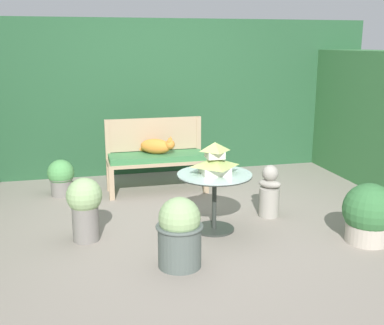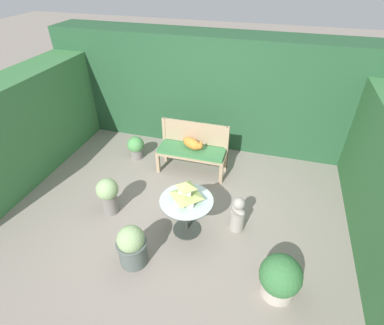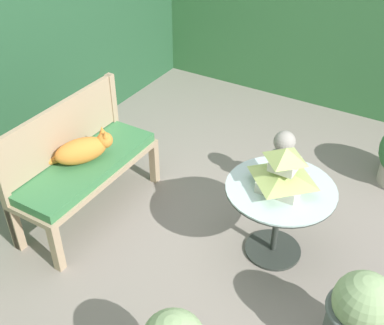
{
  "view_description": "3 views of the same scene",
  "coord_description": "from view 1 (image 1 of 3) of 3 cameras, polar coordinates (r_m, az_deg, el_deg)",
  "views": [
    {
      "loc": [
        -1.03,
        -4.67,
        1.8
      ],
      "look_at": [
        0.24,
        0.46,
        0.48
      ],
      "focal_mm": 45.0,
      "sensor_mm": 36.0,
      "label": 1
    },
    {
      "loc": [
        1.15,
        -3.22,
        3.3
      ],
      "look_at": [
        0.03,
        0.63,
        0.45
      ],
      "focal_mm": 28.0,
      "sensor_mm": 36.0,
      "label": 2
    },
    {
      "loc": [
        -2.14,
        -1.14,
        2.52
      ],
      "look_at": [
        0.32,
        0.32,
        0.47
      ],
      "focal_mm": 45.0,
      "sensor_mm": 36.0,
      "label": 3
    }
  ],
  "objects": [
    {
      "name": "potted_plant_table_near",
      "position": [
        3.96,
        -1.48,
        -8.29
      ],
      "size": [
        0.39,
        0.39,
        0.59
      ],
      "color": "#4C5651",
      "rests_on": "ground"
    },
    {
      "name": "potted_plant_table_far",
      "position": [
        4.73,
        20.24,
        -5.81
      ],
      "size": [
        0.49,
        0.49,
        0.56
      ],
      "color": "#ADA393",
      "rests_on": "ground"
    },
    {
      "name": "potted_plant_patio_mid",
      "position": [
        4.56,
        -12.59,
        -4.98
      ],
      "size": [
        0.33,
        0.33,
        0.6
      ],
      "color": "slate",
      "rests_on": "ground"
    },
    {
      "name": "cat",
      "position": [
        5.89,
        -4.19,
        1.94
      ],
      "size": [
        0.43,
        0.4,
        0.22
      ],
      "rotation": [
        0.0,
        0.0,
        -0.52
      ],
      "color": "orange",
      "rests_on": "garden_bench"
    },
    {
      "name": "potted_plant_bench_left",
      "position": [
        6.0,
        -15.26,
        -1.67
      ],
      "size": [
        0.32,
        0.32,
        0.44
      ],
      "color": "slate",
      "rests_on": "ground"
    },
    {
      "name": "garden_bench",
      "position": [
        5.91,
        -4.18,
        0.27
      ],
      "size": [
        1.21,
        0.44,
        0.48
      ],
      "color": "tan",
      "rests_on": "ground"
    },
    {
      "name": "bench_backrest",
      "position": [
        6.05,
        -4.54,
        2.81
      ],
      "size": [
        1.21,
        0.06,
        0.89
      ],
      "color": "tan",
      "rests_on": "ground"
    },
    {
      "name": "ground",
      "position": [
        5.11,
        -1.34,
        -6.62
      ],
      "size": [
        30.0,
        30.0,
        0.0
      ],
      "primitive_type": "plane",
      "color": "gray"
    },
    {
      "name": "patio_table",
      "position": [
        4.66,
        2.68,
        -2.77
      ],
      "size": [
        0.73,
        0.73,
        0.58
      ],
      "color": "#2D332D",
      "rests_on": "ground"
    },
    {
      "name": "pagoda_birdhouse",
      "position": [
        4.6,
        2.71,
        0.26
      ],
      "size": [
        0.36,
        0.36,
        0.31
      ],
      "color": "silver",
      "rests_on": "patio_table"
    },
    {
      "name": "foliage_hedge_back",
      "position": [
        7.07,
        -5.45,
        7.94
      ],
      "size": [
        6.4,
        0.77,
        2.12
      ],
      "primitive_type": "cube",
      "color": "#234C2D",
      "rests_on": "ground"
    },
    {
      "name": "garden_bust",
      "position": [
        5.16,
        9.16,
        -3.58
      ],
      "size": [
        0.28,
        0.26,
        0.56
      ],
      "rotation": [
        0.0,
        0.0,
        -0.69
      ],
      "color": "gray",
      "rests_on": "ground"
    }
  ]
}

